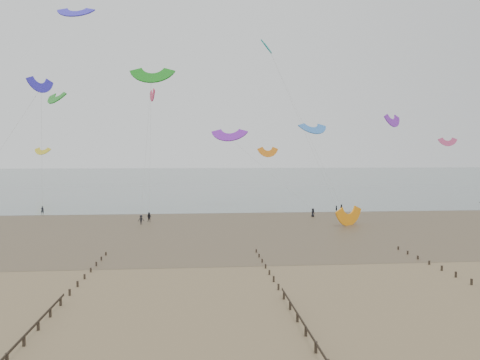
# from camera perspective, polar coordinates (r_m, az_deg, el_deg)

# --- Properties ---
(ground) EXTENTS (500.00, 500.00, 0.00)m
(ground) POSITION_cam_1_polar(r_m,az_deg,el_deg) (45.83, -1.17, -12.05)
(ground) COLOR brown
(ground) RESTS_ON ground
(sea_and_shore) EXTENTS (500.00, 665.00, 0.03)m
(sea_and_shore) POSITION_cam_1_polar(r_m,az_deg,el_deg) (79.43, -5.87, -5.53)
(sea_and_shore) COLOR #475654
(sea_and_shore) RESTS_ON ground
(kitesurfers) EXTENTS (102.12, 22.35, 1.82)m
(kitesurfers) POSITION_cam_1_polar(r_m,az_deg,el_deg) (94.35, 8.94, -3.67)
(kitesurfers) COLOR black
(kitesurfers) RESTS_ON ground
(grounded_kite) EXTENTS (7.66, 7.43, 3.32)m
(grounded_kite) POSITION_cam_1_polar(r_m,az_deg,el_deg) (81.32, 13.17, -5.40)
(grounded_kite) COLOR orange
(grounded_kite) RESTS_ON ground
(kites_airborne) EXTENTS (226.21, 109.84, 31.99)m
(kites_airborne) POSITION_cam_1_polar(r_m,az_deg,el_deg) (133.63, -9.58, 7.39)
(kites_airborne) COLOR purple
(kites_airborne) RESTS_ON ground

